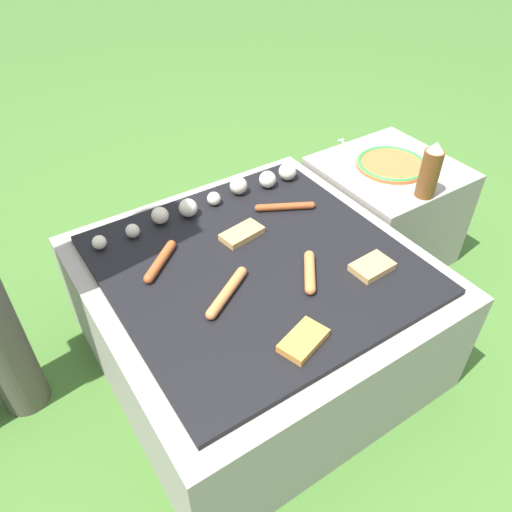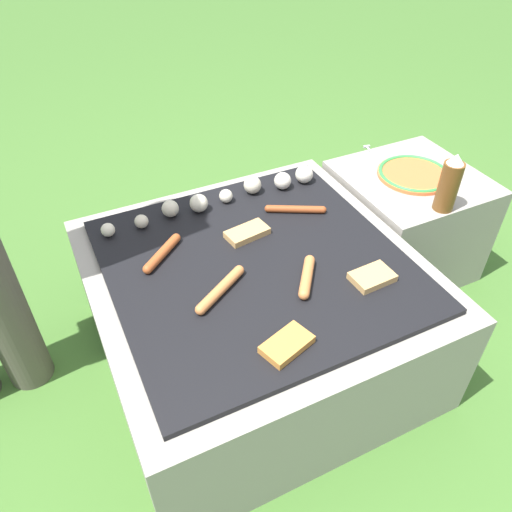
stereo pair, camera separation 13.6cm
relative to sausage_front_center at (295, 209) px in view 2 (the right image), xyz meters
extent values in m
plane|color=#3D6628|center=(-0.21, -0.16, -0.40)|extent=(14.00, 14.00, 0.00)
cube|color=gray|center=(-0.21, -0.16, -0.22)|extent=(0.89, 0.89, 0.37)
cube|color=black|center=(-0.21, -0.16, -0.02)|extent=(0.79, 0.79, 0.02)
cube|color=gray|center=(0.47, 0.01, -0.21)|extent=(0.46, 0.45, 0.39)
cylinder|color=#C6753D|center=(-0.13, -0.29, 0.00)|extent=(0.10, 0.12, 0.03)
sphere|color=#C6753D|center=(-0.17, -0.34, 0.00)|extent=(0.03, 0.03, 0.03)
sphere|color=#C6753D|center=(-0.09, -0.23, 0.00)|extent=(0.03, 0.03, 0.03)
cylinder|color=#93421E|center=(0.00, 0.00, 0.00)|extent=(0.16, 0.10, 0.02)
sphere|color=#93421E|center=(-0.07, 0.04, 0.00)|extent=(0.02, 0.02, 0.02)
sphere|color=#93421E|center=(0.07, -0.04, 0.00)|extent=(0.02, 0.02, 0.02)
cylinder|color=#A34C23|center=(-0.44, -0.03, 0.00)|extent=(0.13, 0.12, 0.03)
sphere|color=#A34C23|center=(-0.38, 0.02, 0.00)|extent=(0.03, 0.03, 0.03)
sphere|color=#A34C23|center=(-0.49, -0.07, 0.00)|extent=(0.03, 0.03, 0.03)
cylinder|color=#C6753D|center=(-0.35, -0.23, 0.00)|extent=(0.16, 0.11, 0.03)
sphere|color=#C6753D|center=(-0.42, -0.27, 0.00)|extent=(0.03, 0.03, 0.03)
sphere|color=#C6753D|center=(-0.28, -0.18, 0.00)|extent=(0.03, 0.03, 0.03)
cube|color=tan|center=(0.03, -0.36, 0.00)|extent=(0.11, 0.08, 0.02)
cube|color=tan|center=(-0.19, -0.04, 0.00)|extent=(0.13, 0.08, 0.02)
cube|color=#D18438|center=(-0.28, -0.46, 0.00)|extent=(0.13, 0.10, 0.02)
sphere|color=beige|center=(-0.55, 0.14, 0.01)|extent=(0.04, 0.04, 0.04)
sphere|color=beige|center=(-0.45, 0.13, 0.01)|extent=(0.04, 0.04, 0.04)
sphere|color=beige|center=(-0.35, 0.15, 0.01)|extent=(0.05, 0.05, 0.05)
sphere|color=beige|center=(-0.27, 0.14, 0.02)|extent=(0.06, 0.06, 0.06)
sphere|color=beige|center=(-0.17, 0.15, 0.01)|extent=(0.04, 0.04, 0.04)
sphere|color=beige|center=(-0.07, 0.16, 0.02)|extent=(0.06, 0.06, 0.06)
sphere|color=silver|center=(0.03, 0.14, 0.02)|extent=(0.06, 0.06, 0.06)
sphere|color=silver|center=(0.11, 0.14, 0.02)|extent=(0.06, 0.06, 0.06)
cylinder|color=orange|center=(0.47, 0.01, -0.01)|extent=(0.25, 0.25, 0.01)
torus|color=#338C3F|center=(0.47, 0.01, 0.00)|extent=(0.24, 0.24, 0.01)
cylinder|color=brown|center=(0.43, -0.18, 0.07)|extent=(0.06, 0.06, 0.16)
cone|color=white|center=(0.43, -0.18, 0.16)|extent=(0.05, 0.05, 0.03)
cylinder|color=silver|center=(0.43, 0.16, -0.01)|extent=(0.04, 0.17, 0.01)
cube|color=silver|center=(0.45, 0.25, -0.01)|extent=(0.03, 0.01, 0.01)
camera|label=1|loc=(-0.78, -1.02, 0.89)|focal=35.00mm
camera|label=2|loc=(-0.67, -1.09, 0.89)|focal=35.00mm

